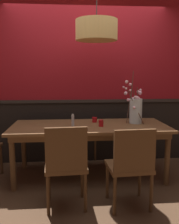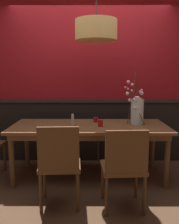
# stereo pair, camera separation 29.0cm
# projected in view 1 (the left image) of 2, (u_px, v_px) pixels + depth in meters

# --- Properties ---
(ground_plane) EXTENTS (24.00, 24.00, 0.00)m
(ground_plane) POSITION_uv_depth(u_px,v_px,m) (90.00, 176.00, 3.55)
(ground_plane) COLOR #4C3321
(back_wall) EXTENTS (5.07, 0.14, 2.88)m
(back_wall) POSITION_uv_depth(u_px,v_px,m) (86.00, 75.00, 4.00)
(back_wall) COLOR black
(back_wall) RESTS_ON ground
(dining_table) EXTENTS (2.16, 0.92, 0.75)m
(dining_table) POSITION_uv_depth(u_px,v_px,m) (90.00, 130.00, 3.44)
(dining_table) COLOR brown
(dining_table) RESTS_ON ground
(chair_near_side_right) EXTENTS (0.48, 0.44, 0.91)m
(chair_near_side_right) POSITION_uv_depth(u_px,v_px,m) (131.00, 163.00, 2.62)
(chair_near_side_right) COLOR brown
(chair_near_side_right) RESTS_ON ground
(chair_far_side_right) EXTENTS (0.46, 0.42, 0.90)m
(chair_far_side_right) POSITION_uv_depth(u_px,v_px,m) (104.00, 127.00, 4.36)
(chair_far_side_right) COLOR brown
(chair_far_side_right) RESTS_ON ground
(chair_near_side_left) EXTENTS (0.47, 0.41, 0.93)m
(chair_near_side_left) POSITION_uv_depth(u_px,v_px,m) (66.00, 163.00, 2.60)
(chair_near_side_left) COLOR brown
(chair_near_side_left) RESTS_ON ground
(vase_with_blossoms) EXTENTS (0.27, 0.33, 0.75)m
(vase_with_blossoms) POSITION_uv_depth(u_px,v_px,m) (135.00, 110.00, 3.54)
(vase_with_blossoms) COLOR silver
(vase_with_blossoms) RESTS_ON dining_table
(candle_holder_nearer_center) EXTENTS (0.08, 0.08, 0.08)m
(candle_holder_nearer_center) POSITION_uv_depth(u_px,v_px,m) (95.00, 120.00, 3.62)
(candle_holder_nearer_center) COLOR #9E0F14
(candle_holder_nearer_center) RESTS_ON dining_table
(candle_holder_nearer_edge) EXTENTS (0.07, 0.07, 0.09)m
(candle_holder_nearer_edge) POSITION_uv_depth(u_px,v_px,m) (101.00, 123.00, 3.33)
(candle_holder_nearer_edge) COLOR #9E0F14
(candle_holder_nearer_edge) RESTS_ON dining_table
(condiment_bottle) EXTENTS (0.04, 0.04, 0.16)m
(condiment_bottle) POSITION_uv_depth(u_px,v_px,m) (73.00, 120.00, 3.36)
(condiment_bottle) COLOR #ADADB2
(condiment_bottle) RESTS_ON dining_table
(pendant_lamp) EXTENTS (0.54, 0.54, 1.00)m
(pendant_lamp) POSITION_uv_depth(u_px,v_px,m) (97.00, 30.00, 3.18)
(pendant_lamp) COLOR tan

